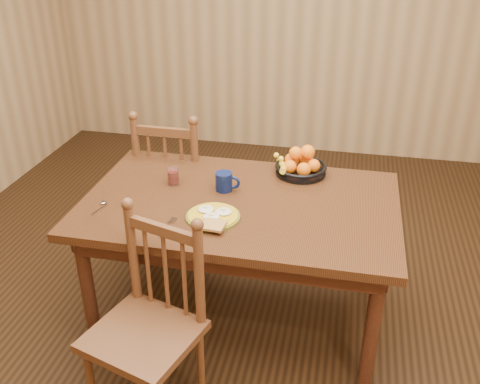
% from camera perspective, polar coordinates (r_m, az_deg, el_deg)
% --- Properties ---
extents(room, '(4.52, 5.02, 2.72)m').
position_cam_1_polar(room, '(2.50, -0.00, 11.22)').
color(room, black).
rests_on(room, ground).
extents(dining_table, '(1.60, 1.00, 0.75)m').
position_cam_1_polar(dining_table, '(2.77, -0.00, -2.47)').
color(dining_table, black).
rests_on(dining_table, ground).
extents(chair_far, '(0.46, 0.44, 1.00)m').
position_cam_1_polar(chair_far, '(3.49, -6.83, 0.73)').
color(chair_far, '#4E2817').
rests_on(chair_far, ground).
extents(chair_near, '(0.54, 0.52, 0.96)m').
position_cam_1_polar(chair_near, '(2.42, -9.71, -13.95)').
color(chair_near, '#4E2817').
rests_on(chair_near, ground).
extents(breakfast_plate, '(0.26, 0.29, 0.04)m').
position_cam_1_polar(breakfast_plate, '(2.57, -2.88, -2.59)').
color(breakfast_plate, '#59601E').
rests_on(breakfast_plate, dining_table).
extents(fork, '(0.03, 0.18, 0.00)m').
position_cam_1_polar(fork, '(2.53, -7.72, -3.60)').
color(fork, silver).
rests_on(fork, dining_table).
extents(spoon, '(0.05, 0.16, 0.01)m').
position_cam_1_polar(spoon, '(2.78, -14.50, -1.29)').
color(spoon, silver).
rests_on(spoon, dining_table).
extents(coffee_mug, '(0.13, 0.09, 0.10)m').
position_cam_1_polar(coffee_mug, '(2.81, -1.64, 1.14)').
color(coffee_mug, '#0A143B').
rests_on(coffee_mug, dining_table).
extents(juice_glass, '(0.06, 0.06, 0.09)m').
position_cam_1_polar(juice_glass, '(2.90, -7.13, 1.63)').
color(juice_glass, silver).
rests_on(juice_glass, dining_table).
extents(fruit_bowl, '(0.32, 0.29, 0.17)m').
position_cam_1_polar(fruit_bowl, '(3.01, 6.41, 2.87)').
color(fruit_bowl, black).
rests_on(fruit_bowl, dining_table).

